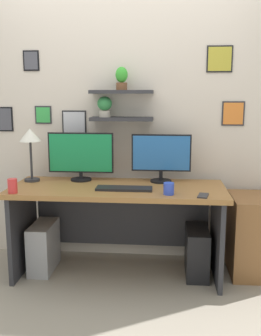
{
  "coord_description": "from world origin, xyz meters",
  "views": [
    {
      "loc": [
        0.38,
        -3.09,
        1.49
      ],
      "look_at": [
        0.1,
        0.05,
        0.9
      ],
      "focal_mm": 42.14,
      "sensor_mm": 36.0,
      "label": 1
    }
  ],
  "objects_px": {
    "monitor_left": "(81,155)",
    "computer_tower_right": "(197,252)",
    "desk": "(119,209)",
    "monitor_right": "(161,156)",
    "desk_lamp": "(30,140)",
    "coffee_mug": "(169,189)",
    "keyboard": "(124,189)",
    "drawer_cabinet": "(257,235)",
    "water_cup": "(13,186)",
    "computer_mouse": "(170,188)",
    "cell_phone": "(203,196)",
    "computer_tower_left": "(44,247)"
  },
  "relations": [
    {
      "from": "desk",
      "to": "desk_lamp",
      "type": "distance_m",
      "value": 0.95
    },
    {
      "from": "monitor_left",
      "to": "cell_phone",
      "type": "relative_size",
      "value": 4.04
    },
    {
      "from": "monitor_right",
      "to": "drawer_cabinet",
      "type": "relative_size",
      "value": 0.76
    },
    {
      "from": "monitor_left",
      "to": "computer_mouse",
      "type": "height_order",
      "value": "monitor_left"
    },
    {
      "from": "water_cup",
      "to": "cell_phone",
      "type": "bearing_deg",
      "value": 1.3
    },
    {
      "from": "drawer_cabinet",
      "to": "water_cup",
      "type": "bearing_deg",
      "value": -168.24
    },
    {
      "from": "keyboard",
      "to": "computer_tower_right",
      "type": "xyz_separation_m",
      "value": [
        0.59,
        0.13,
        -0.56
      ]
    },
    {
      "from": "desk",
      "to": "computer_tower_left",
      "type": "xyz_separation_m",
      "value": [
        -0.64,
        -0.04,
        -0.34
      ]
    },
    {
      "from": "monitor_right",
      "to": "water_cup",
      "type": "height_order",
      "value": "monitor_right"
    },
    {
      "from": "monitor_left",
      "to": "desk_lamp",
      "type": "distance_m",
      "value": 0.44
    },
    {
      "from": "computer_mouse",
      "to": "coffee_mug",
      "type": "bearing_deg",
      "value": -93.22
    },
    {
      "from": "desk",
      "to": "keyboard",
      "type": "relative_size",
      "value": 3.95
    },
    {
      "from": "computer_mouse",
      "to": "computer_tower_right",
      "type": "height_order",
      "value": "computer_mouse"
    },
    {
      "from": "monitor_right",
      "to": "keyboard",
      "type": "xyz_separation_m",
      "value": [
        -0.28,
        -0.31,
        -0.21
      ]
    },
    {
      "from": "desk",
      "to": "computer_mouse",
      "type": "bearing_deg",
      "value": -17.42
    },
    {
      "from": "desk",
      "to": "desk_lamp",
      "type": "relative_size",
      "value": 3.83
    },
    {
      "from": "desk",
      "to": "computer_tower_left",
      "type": "distance_m",
      "value": 0.73
    },
    {
      "from": "desk_lamp",
      "to": "coffee_mug",
      "type": "distance_m",
      "value": 1.27
    },
    {
      "from": "desk",
      "to": "computer_tower_left",
      "type": "relative_size",
      "value": 4.26
    },
    {
      "from": "computer_mouse",
      "to": "water_cup",
      "type": "xyz_separation_m",
      "value": [
        -1.19,
        -0.2,
        0.04
      ]
    },
    {
      "from": "desk",
      "to": "cell_phone",
      "type": "bearing_deg",
      "value": -24.31
    },
    {
      "from": "desk",
      "to": "computer_tower_right",
      "type": "relative_size",
      "value": 4.34
    },
    {
      "from": "monitor_left",
      "to": "computer_tower_right",
      "type": "xyz_separation_m",
      "value": [
        1.0,
        -0.18,
        -0.77
      ]
    },
    {
      "from": "monitor_left",
      "to": "cell_phone",
      "type": "distance_m",
      "value": 1.13
    },
    {
      "from": "water_cup",
      "to": "computer_tower_left",
      "type": "distance_m",
      "value": 0.68
    },
    {
      "from": "monitor_right",
      "to": "water_cup",
      "type": "bearing_deg",
      "value": -156.15
    },
    {
      "from": "desk_lamp",
      "to": "cell_phone",
      "type": "xyz_separation_m",
      "value": [
        1.42,
        -0.39,
        -0.35
      ]
    },
    {
      "from": "desk",
      "to": "water_cup",
      "type": "distance_m",
      "value": 0.88
    },
    {
      "from": "monitor_left",
      "to": "computer_tower_right",
      "type": "bearing_deg",
      "value": -10.27
    },
    {
      "from": "keyboard",
      "to": "drawer_cabinet",
      "type": "relative_size",
      "value": 0.67
    },
    {
      "from": "desk_lamp",
      "to": "computer_mouse",
      "type": "bearing_deg",
      "value": -10.55
    },
    {
      "from": "water_cup",
      "to": "computer_tower_right",
      "type": "relative_size",
      "value": 0.27
    },
    {
      "from": "desk",
      "to": "cell_phone",
      "type": "relative_size",
      "value": 12.41
    },
    {
      "from": "computer_mouse",
      "to": "water_cup",
      "type": "relative_size",
      "value": 0.82
    },
    {
      "from": "desk_lamp",
      "to": "drawer_cabinet",
      "type": "distance_m",
      "value": 2.07
    },
    {
      "from": "cell_phone",
      "to": "computer_tower_right",
      "type": "bearing_deg",
      "value": 103.73
    },
    {
      "from": "water_cup",
      "to": "coffee_mug",
      "type": "bearing_deg",
      "value": 2.94
    },
    {
      "from": "cell_phone",
      "to": "computer_tower_left",
      "type": "xyz_separation_m",
      "value": [
        -1.31,
        0.26,
        -0.55
      ]
    },
    {
      "from": "cell_phone",
      "to": "computer_mouse",
      "type": "bearing_deg",
      "value": 157.52
    },
    {
      "from": "cell_phone",
      "to": "coffee_mug",
      "type": "relative_size",
      "value": 1.56
    },
    {
      "from": "computer_tower_left",
      "to": "computer_tower_right",
      "type": "relative_size",
      "value": 1.02
    },
    {
      "from": "keyboard",
      "to": "computer_tower_right",
      "type": "bearing_deg",
      "value": 12.71
    },
    {
      "from": "monitor_right",
      "to": "water_cup",
      "type": "xyz_separation_m",
      "value": [
        -1.11,
        -0.49,
        -0.17
      ]
    },
    {
      "from": "desk",
      "to": "computer_tower_right",
      "type": "distance_m",
      "value": 0.74
    },
    {
      "from": "desk",
      "to": "monitor_right",
      "type": "bearing_deg",
      "value": 24.91
    },
    {
      "from": "desk_lamp",
      "to": "coffee_mug",
      "type": "relative_size",
      "value": 5.03
    },
    {
      "from": "desk",
      "to": "computer_mouse",
      "type": "relative_size",
      "value": 19.3
    },
    {
      "from": "monitor_left",
      "to": "keyboard",
      "type": "bearing_deg",
      "value": -37.59
    },
    {
      "from": "water_cup",
      "to": "computer_tower_right",
      "type": "distance_m",
      "value": 1.58
    },
    {
      "from": "keyboard",
      "to": "drawer_cabinet",
      "type": "distance_m",
      "value": 1.19
    }
  ]
}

